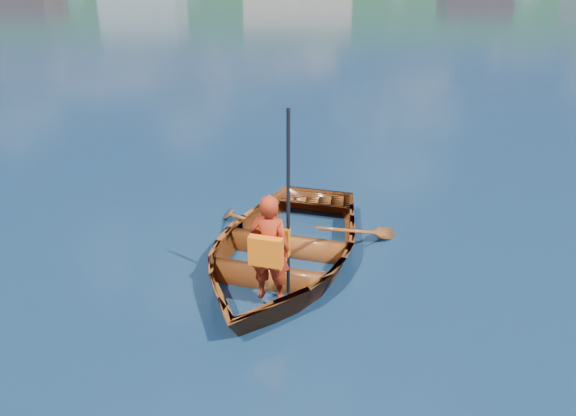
{
  "coord_description": "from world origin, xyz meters",
  "views": [
    {
      "loc": [
        0.1,
        -6.45,
        3.27
      ],
      "look_at": [
        -0.18,
        -0.59,
        0.72
      ],
      "focal_mm": 35.0,
      "sensor_mm": 36.0,
      "label": 1
    }
  ],
  "objects": [
    {
      "name": "ground",
      "position": [
        0.0,
        0.0,
        0.0
      ],
      "size": [
        600.0,
        600.0,
        0.0
      ],
      "color": "#112348",
      "rests_on": "ground"
    },
    {
      "name": "child_paddler",
      "position": [
        -0.31,
        -1.5,
        0.68
      ],
      "size": [
        0.47,
        0.4,
        1.97
      ],
      "color": "#AF2A12",
      "rests_on": "ground"
    },
    {
      "name": "rowboat",
      "position": [
        -0.25,
        -0.59,
        0.21
      ],
      "size": [
        3.25,
        3.98,
        0.72
      ],
      "color": "brown",
      "rests_on": "ground"
    }
  ]
}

